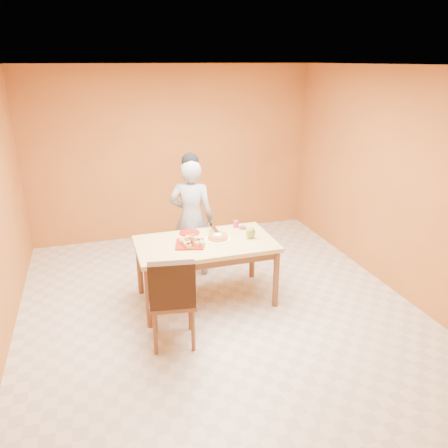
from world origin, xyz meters
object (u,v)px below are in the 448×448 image
object	(u,v)px
dining_chair	(173,298)
magenta_glass	(236,224)
person	(192,218)
red_dinner_plate	(189,233)
dining_table	(206,249)
egg_ornament	(251,233)
checker_tin	(243,228)
pastry_platter	(190,244)
sponge_cake	(218,237)

from	to	relation	value
dining_chair	magenta_glass	bearing A→B (deg)	55.08
person	red_dinner_plate	xyz separation A→B (m)	(-0.13, -0.44, -0.02)
magenta_glass	dining_table	bearing A→B (deg)	-145.17
egg_ornament	checker_tin	xyz separation A→B (m)	(0.02, 0.32, -0.06)
red_dinner_plate	egg_ornament	size ratio (longest dim) A/B	1.73
pastry_platter	sponge_cake	size ratio (longest dim) A/B	1.36
pastry_platter	red_dinner_plate	world-z (taller)	pastry_platter
person	egg_ornament	world-z (taller)	person
person	pastry_platter	world-z (taller)	person
dining_table	sponge_cake	distance (m)	0.21
sponge_cake	dining_chair	bearing A→B (deg)	-132.52
sponge_cake	egg_ornament	world-z (taller)	egg_ornament
dining_table	magenta_glass	world-z (taller)	magenta_glass
dining_table	checker_tin	distance (m)	0.63
dining_chair	sponge_cake	distance (m)	1.07
red_dinner_plate	egg_ornament	xyz separation A→B (m)	(0.66, -0.37, 0.06)
dining_table	magenta_glass	size ratio (longest dim) A/B	17.64
dining_chair	red_dinner_plate	size ratio (longest dim) A/B	4.02
sponge_cake	egg_ornament	distance (m)	0.39
red_dinner_plate	egg_ornament	world-z (taller)	egg_ornament
pastry_platter	egg_ornament	size ratio (longest dim) A/B	2.18
sponge_cake	checker_tin	world-z (taller)	sponge_cake
red_dinner_plate	magenta_glass	bearing A→B (deg)	2.03
red_dinner_plate	sponge_cake	size ratio (longest dim) A/B	1.08
dining_chair	checker_tin	distance (m)	1.52
dining_chair	red_dinner_plate	distance (m)	1.17
pastry_platter	dining_table	bearing A→B (deg)	8.88
dining_chair	person	bearing A→B (deg)	78.21
dining_chair	magenta_glass	world-z (taller)	dining_chair
dining_chair	person	distance (m)	1.62
person	sponge_cake	distance (m)	0.75
red_dinner_plate	checker_tin	world-z (taller)	checker_tin
person	sponge_cake	xyz separation A→B (m)	(0.14, -0.74, 0.01)
person	checker_tin	distance (m)	0.73
dining_chair	checker_tin	size ratio (longest dim) A/B	11.08
sponge_cake	checker_tin	xyz separation A→B (m)	(0.40, 0.26, -0.02)
red_dinner_plate	magenta_glass	distance (m)	0.61
person	pastry_platter	distance (m)	0.81
person	sponge_cake	bearing A→B (deg)	121.35
egg_ornament	person	bearing A→B (deg)	101.86
person	checker_tin	size ratio (longest dim) A/B	17.44
dining_chair	pastry_platter	bearing A→B (deg)	72.76
person	magenta_glass	size ratio (longest dim) A/B	17.45
dining_table	red_dinner_plate	size ratio (longest dim) A/B	6.39
egg_ornament	red_dinner_plate	bearing A→B (deg)	129.33
magenta_glass	dining_chair	bearing A→B (deg)	-133.52
person	checker_tin	bearing A→B (deg)	158.79
red_dinner_plate	sponge_cake	bearing A→B (deg)	-48.29
red_dinner_plate	sponge_cake	xyz separation A→B (m)	(0.27, -0.31, 0.03)
checker_tin	person	bearing A→B (deg)	138.16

